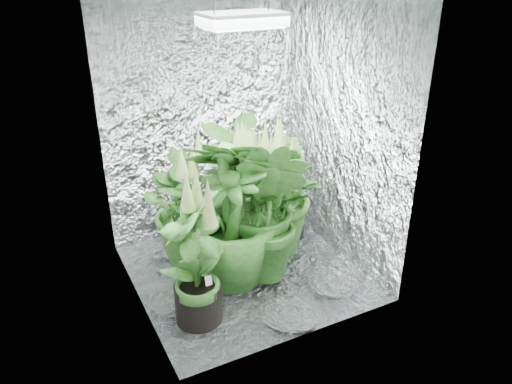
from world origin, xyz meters
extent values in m
plane|color=white|center=(0.00, 0.00, 0.00)|extent=(1.60, 1.60, 0.00)
cube|color=white|center=(0.00, 0.80, 1.00)|extent=(1.60, 0.02, 2.00)
cube|color=white|center=(0.00, -0.80, 1.00)|extent=(1.60, 0.02, 2.00)
cube|color=white|center=(-0.80, 0.00, 1.00)|extent=(0.02, 1.60, 2.00)
cube|color=white|center=(0.80, 0.00, 1.00)|extent=(0.02, 1.60, 2.00)
cube|color=gray|center=(0.00, 0.00, 1.83)|extent=(0.50, 0.30, 0.08)
cube|color=white|center=(0.00, 0.00, 1.79)|extent=(0.46, 0.26, 0.01)
cylinder|color=black|center=(-0.18, 0.00, 1.94)|extent=(0.01, 0.01, 0.13)
cylinder|color=black|center=(-0.26, 0.30, 0.13)|extent=(0.29, 0.29, 0.26)
cylinder|color=#422D11|center=(-0.26, 0.30, 0.24)|extent=(0.27, 0.27, 0.03)
imported|color=#173A13|center=(-0.26, 0.30, 0.50)|extent=(0.86, 0.86, 0.94)
cone|color=olive|center=(-0.26, 0.30, 0.91)|extent=(0.09, 0.09, 0.26)
cylinder|color=black|center=(0.30, 0.64, 0.12)|extent=(0.27, 0.27, 0.24)
cylinder|color=#422D11|center=(0.30, 0.64, 0.22)|extent=(0.25, 0.25, 0.03)
imported|color=#173A13|center=(0.30, 0.64, 0.45)|extent=(0.60, 0.60, 0.85)
cone|color=olive|center=(0.30, 0.64, 0.82)|extent=(0.09, 0.09, 0.24)
cylinder|color=black|center=(0.44, 0.31, 0.12)|extent=(0.27, 0.27, 0.24)
cylinder|color=#422D11|center=(0.44, 0.31, 0.22)|extent=(0.24, 0.24, 0.03)
imported|color=#173A13|center=(0.44, 0.31, 0.46)|extent=(0.58, 0.58, 0.86)
cone|color=olive|center=(0.44, 0.31, 0.84)|extent=(0.09, 0.09, 0.24)
cylinder|color=black|center=(-0.12, -0.06, 0.13)|extent=(0.28, 0.28, 0.25)
cylinder|color=#422D11|center=(-0.12, -0.06, 0.24)|extent=(0.26, 0.26, 0.03)
imported|color=#173A13|center=(-0.12, -0.06, 0.59)|extent=(0.86, 0.86, 1.11)
cone|color=olive|center=(-0.12, -0.06, 1.08)|extent=(0.09, 0.09, 0.25)
cylinder|color=black|center=(0.25, 0.13, 0.13)|extent=(0.30, 0.30, 0.27)
cylinder|color=#422D11|center=(0.25, 0.13, 0.25)|extent=(0.27, 0.27, 0.03)
imported|color=#173A13|center=(0.25, 0.13, 0.55)|extent=(0.96, 0.96, 1.04)
cone|color=olive|center=(0.25, 0.13, 1.01)|extent=(0.10, 0.10, 0.27)
cylinder|color=black|center=(-0.51, -0.35, 0.14)|extent=(0.31, 0.31, 0.27)
cylinder|color=#422D11|center=(-0.51, -0.35, 0.26)|extent=(0.28, 0.28, 0.03)
imported|color=#173A13|center=(-0.51, -0.35, 0.50)|extent=(0.68, 0.68, 0.93)
cone|color=olive|center=(-0.51, -0.35, 0.90)|extent=(0.10, 0.10, 0.27)
cylinder|color=black|center=(0.13, -0.10, 0.12)|extent=(0.27, 0.27, 0.24)
cylinder|color=#422D11|center=(0.13, -0.10, 0.23)|extent=(0.25, 0.25, 0.03)
imported|color=#173A13|center=(0.13, -0.10, 0.57)|extent=(0.80, 0.80, 1.08)
cone|color=olive|center=(0.13, -0.10, 1.05)|extent=(0.09, 0.09, 0.24)
cylinder|color=black|center=(0.61, 0.28, 0.04)|extent=(0.16, 0.16, 0.09)
cylinder|color=black|center=(0.61, 0.28, 0.22)|extent=(0.12, 0.12, 0.11)
cylinder|color=#4C4C51|center=(0.55, 0.29, 0.22)|extent=(0.05, 0.33, 0.33)
torus|color=#4C4C51|center=(0.55, 0.29, 0.22)|extent=(0.05, 0.35, 0.35)
cube|color=white|center=(-0.44, -0.39, 0.30)|extent=(0.05, 0.02, 0.07)
camera|label=1|loc=(-1.37, -2.86, 2.18)|focal=35.00mm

